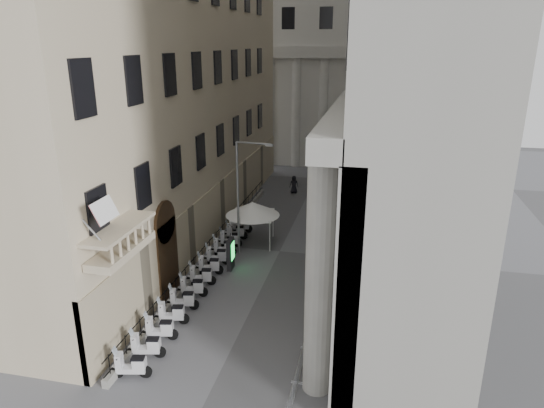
{
  "coord_description": "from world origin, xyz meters",
  "views": [
    {
      "loc": [
        6.0,
        -10.7,
        13.67
      ],
      "look_at": [
        0.16,
        15.97,
        4.5
      ],
      "focal_mm": 32.0,
      "sensor_mm": 36.0,
      "label": 1
    }
  ],
  "objects_px": {
    "street_lamp": "(242,189)",
    "pedestrian_b": "(329,199)",
    "security_tent": "(255,210)",
    "scooter_0": "(133,377)",
    "info_kiosk": "(231,254)",
    "pedestrian_a": "(318,212)"
  },
  "relations": [
    {
      "from": "info_kiosk",
      "to": "pedestrian_b",
      "type": "relative_size",
      "value": 1.05
    },
    {
      "from": "scooter_0",
      "to": "security_tent",
      "type": "distance_m",
      "value": 15.41
    },
    {
      "from": "street_lamp",
      "to": "info_kiosk",
      "type": "distance_m",
      "value": 4.27
    },
    {
      "from": "scooter_0",
      "to": "pedestrian_b",
      "type": "distance_m",
      "value": 24.33
    },
    {
      "from": "security_tent",
      "to": "info_kiosk",
      "type": "height_order",
      "value": "security_tent"
    },
    {
      "from": "info_kiosk",
      "to": "pedestrian_a",
      "type": "height_order",
      "value": "info_kiosk"
    },
    {
      "from": "info_kiosk",
      "to": "pedestrian_b",
      "type": "height_order",
      "value": "info_kiosk"
    },
    {
      "from": "pedestrian_b",
      "to": "security_tent",
      "type": "bearing_deg",
      "value": 85.13
    },
    {
      "from": "pedestrian_b",
      "to": "scooter_0",
      "type": "bearing_deg",
      "value": 98.2
    },
    {
      "from": "scooter_0",
      "to": "pedestrian_a",
      "type": "xyz_separation_m",
      "value": [
        5.33,
        20.66,
        0.8
      ]
    },
    {
      "from": "scooter_0",
      "to": "pedestrian_b",
      "type": "xyz_separation_m",
      "value": [
        5.94,
        23.58,
        0.96
      ]
    },
    {
      "from": "scooter_0",
      "to": "pedestrian_a",
      "type": "height_order",
      "value": "pedestrian_a"
    },
    {
      "from": "scooter_0",
      "to": "info_kiosk",
      "type": "relative_size",
      "value": 0.74
    },
    {
      "from": "security_tent",
      "to": "scooter_0",
      "type": "bearing_deg",
      "value": -95.98
    },
    {
      "from": "street_lamp",
      "to": "pedestrian_b",
      "type": "distance_m",
      "value": 11.84
    },
    {
      "from": "security_tent",
      "to": "pedestrian_a",
      "type": "distance_m",
      "value": 6.93
    },
    {
      "from": "street_lamp",
      "to": "pedestrian_a",
      "type": "height_order",
      "value": "street_lamp"
    },
    {
      "from": "info_kiosk",
      "to": "pedestrian_a",
      "type": "distance_m",
      "value": 10.57
    },
    {
      "from": "info_kiosk",
      "to": "pedestrian_a",
      "type": "bearing_deg",
      "value": 63.66
    },
    {
      "from": "pedestrian_a",
      "to": "pedestrian_b",
      "type": "bearing_deg",
      "value": -83.12
    },
    {
      "from": "info_kiosk",
      "to": "pedestrian_a",
      "type": "xyz_separation_m",
      "value": [
        4.27,
        9.67,
        -0.22
      ]
    },
    {
      "from": "street_lamp",
      "to": "pedestrian_b",
      "type": "relative_size",
      "value": 4.03
    }
  ]
}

